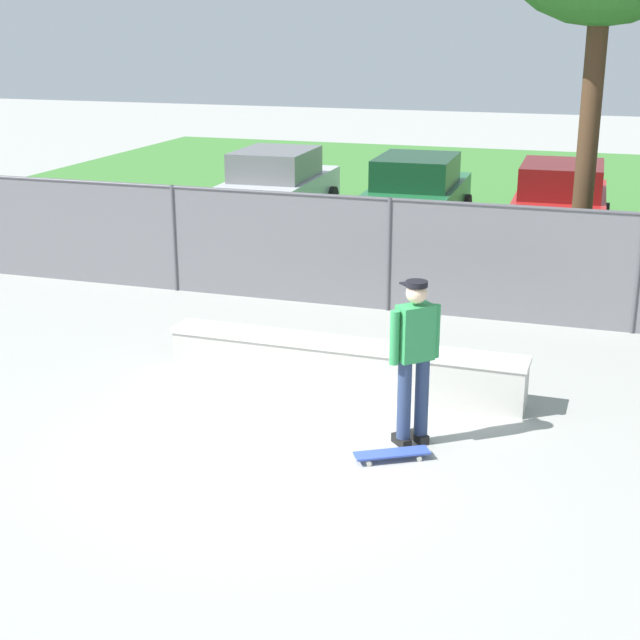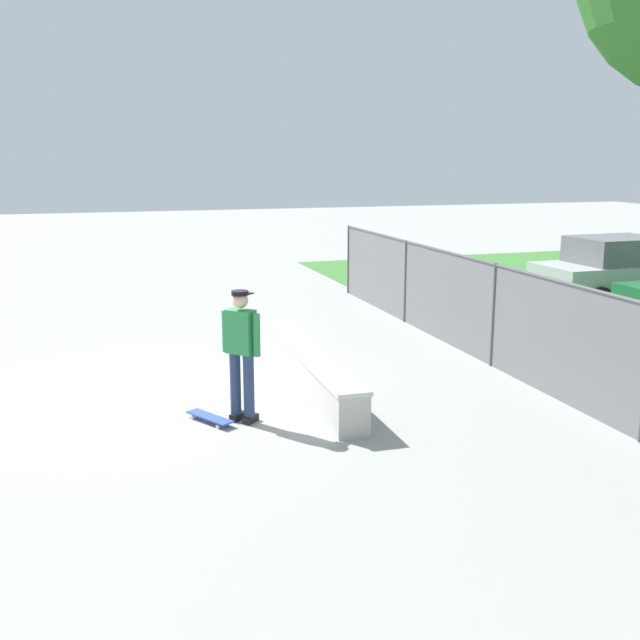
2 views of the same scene
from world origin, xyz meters
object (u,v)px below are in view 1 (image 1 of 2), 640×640
car_red (560,202)px  skateboard (392,454)px  car_silver (277,185)px  car_green (416,194)px  concrete_ledge (343,365)px  skateboarder (414,355)px

car_red → skateboard: bearing=-94.6°
car_silver → car_green: size_ratio=1.00×
car_red → concrete_ledge: bearing=-101.9°
car_silver → car_red: size_ratio=1.00×
concrete_ledge → skateboard: size_ratio=5.73×
concrete_ledge → skateboarder: skateboarder is taller
concrete_ledge → car_green: (-1.12, 9.28, 0.52)m
skateboard → car_green: 11.25m
concrete_ledge → car_red: (1.93, 9.17, 0.52)m
car_green → car_red: 3.04m
concrete_ledge → skateboarder: 1.88m
skateboarder → skateboard: size_ratio=2.32×
concrete_ledge → car_silver: size_ratio=1.07×
skateboard → car_green: (-2.17, 11.01, 0.77)m
car_silver → concrete_ledge: bearing=-65.0°
skateboard → car_silver: (-5.41, 11.07, 0.77)m
skateboard → car_green: size_ratio=0.19×
skateboarder → car_green: 10.81m
concrete_ledge → skateboarder: size_ratio=2.47×
skateboarder → concrete_ledge: bearing=132.0°
skateboarder → car_green: skateboarder is taller
skateboard → car_silver: car_silver is taller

